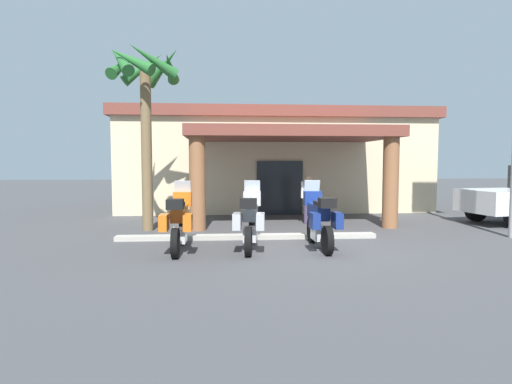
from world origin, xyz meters
TOP-DOWN VIEW (x-y plane):
  - ground_plane at (0.00, 0.00)m, footprint 80.00×80.00m
  - motel_building at (-0.03, 9.30)m, footprint 13.35×10.27m
  - motorcycle_orange at (-3.20, -0.20)m, footprint 0.70×2.21m
  - motorcycle_silver at (-1.53, -0.14)m, footprint 0.76×2.21m
  - motorcycle_blue at (0.13, -0.13)m, footprint 0.71×2.21m
  - pedestrian at (0.66, 3.93)m, footprint 0.53×0.32m
  - palm_tree_roadside at (-4.50, 2.88)m, footprint 2.26×2.30m
  - curb_strip at (-1.53, 1.26)m, footprint 6.99×0.36m

SIDE VIEW (x-z plane):
  - ground_plane at x=0.00m, z-range 0.00..0.00m
  - curb_strip at x=-1.53m, z-range 0.00..0.12m
  - motorcycle_orange at x=-3.20m, z-range -0.11..1.50m
  - motorcycle_silver at x=-1.53m, z-range -0.11..1.50m
  - motorcycle_blue at x=0.13m, z-range -0.11..1.50m
  - pedestrian at x=0.66m, z-range 0.13..1.79m
  - motel_building at x=-0.03m, z-range 0.04..4.31m
  - palm_tree_roadside at x=-4.50m, z-range 1.47..7.07m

